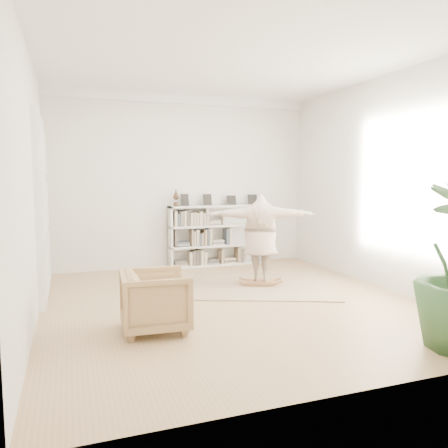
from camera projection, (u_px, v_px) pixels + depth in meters
name	position (u px, v px, depth m)	size (l,w,h in m)	color
floor	(233.00, 302.00, 6.64)	(6.00, 6.00, 0.00)	tan
room_shell	(183.00, 99.00, 9.03)	(6.00, 6.00, 6.00)	silver
doors	(42.00, 209.00, 6.82)	(0.09, 1.78, 2.92)	white
bookshelf	(219.00, 236.00, 9.47)	(2.20, 0.35, 1.64)	silver
armchair	(156.00, 301.00, 5.37)	(0.80, 0.83, 0.75)	tan
rug	(260.00, 285.00, 7.65)	(2.50, 2.00, 0.02)	tan
rocker_board	(260.00, 282.00, 7.65)	(0.60, 0.48, 0.11)	olive
person	(261.00, 236.00, 7.56)	(1.86, 0.51, 1.51)	#BCA38D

